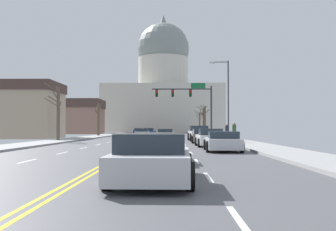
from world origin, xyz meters
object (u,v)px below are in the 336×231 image
(sedan_near_00, at_px, (166,134))
(sedan_oncoming_01, at_px, (149,132))
(signal_gantry, at_px, (190,98))
(sedan_near_03, at_px, (210,138))
(sedan_oncoming_03, at_px, (138,131))
(sedan_oncoming_00, at_px, (142,133))
(pedestrian_01, at_px, (227,131))
(street_lamp_right, at_px, (226,93))
(sedan_near_02, at_px, (202,136))
(sedan_oncoming_02, at_px, (150,131))
(sedan_near_04, at_px, (223,142))
(sedan_near_06, at_px, (153,159))
(pedestrian_00, at_px, (234,131))
(sedan_near_05, at_px, (158,148))
(pickup_truck_near_01, at_px, (199,134))

(sedan_near_00, relative_size, sedan_oncoming_01, 1.00)
(signal_gantry, relative_size, sedan_near_03, 1.80)
(sedan_oncoming_03, bearing_deg, sedan_near_03, -80.10)
(sedan_oncoming_00, relative_size, pedestrian_01, 2.83)
(street_lamp_right, bearing_deg, sedan_near_02, -119.00)
(sedan_near_03, xyz_separation_m, sedan_oncoming_02, (-7.21, 50.57, -0.05))
(street_lamp_right, xyz_separation_m, sedan_oncoming_00, (-9.79, 16.25, -4.30))
(pedestrian_01, bearing_deg, sedan_near_04, -98.80)
(sedan_near_00, distance_m, sedan_oncoming_01, 21.64)
(sedan_near_00, bearing_deg, sedan_oncoming_01, 98.80)
(sedan_near_02, xyz_separation_m, sedan_near_06, (-3.19, -25.24, -0.01))
(sedan_near_03, distance_m, sedan_oncoming_00, 28.69)
(sedan_near_02, bearing_deg, pedestrian_00, -33.37)
(sedan_oncoming_02, distance_m, pedestrian_00, 46.76)
(sedan_near_02, xyz_separation_m, sedan_near_03, (0.05, -6.53, 0.00))
(street_lamp_right, height_order, sedan_oncoming_01, street_lamp_right)
(sedan_near_02, height_order, sedan_near_05, sedan_near_02)
(sedan_oncoming_00, distance_m, pedestrian_00, 24.89)
(pickup_truck_near_01, bearing_deg, sedan_oncoming_01, 104.27)
(sedan_near_02, distance_m, sedan_oncoming_00, 22.40)
(sedan_oncoming_03, xyz_separation_m, pedestrian_01, (12.87, -49.95, 0.48))
(sedan_near_02, distance_m, sedan_near_06, 25.44)
(sedan_near_00, bearing_deg, sedan_oncoming_00, 110.11)
(sedan_near_03, bearing_deg, sedan_oncoming_03, 99.90)
(pickup_truck_near_01, distance_m, sedan_near_02, 5.84)
(sedan_oncoming_01, bearing_deg, sedan_near_06, -86.45)
(sedan_near_05, bearing_deg, sedan_near_06, -89.37)
(sedan_near_05, height_order, sedan_oncoming_00, sedan_oncoming_00)
(sedan_near_00, relative_size, sedan_oncoming_00, 0.94)
(street_lamp_right, bearing_deg, pedestrian_00, -91.82)
(sedan_near_05, relative_size, sedan_oncoming_02, 0.96)
(signal_gantry, height_order, pedestrian_00, signal_gantry)
(sedan_near_00, bearing_deg, sedan_oncoming_02, 96.45)
(pickup_truck_near_01, distance_m, sedan_oncoming_03, 48.06)
(signal_gantry, xyz_separation_m, sedan_near_02, (0.35, -16.62, -4.66))
(sedan_near_05, distance_m, sedan_oncoming_01, 52.19)
(sedan_oncoming_02, height_order, sedan_oncoming_03, sedan_oncoming_03)
(sedan_near_02, relative_size, sedan_oncoming_02, 0.94)
(sedan_oncoming_02, height_order, pedestrian_00, pedestrian_00)
(signal_gantry, relative_size, street_lamp_right, 0.98)
(signal_gantry, relative_size, sedan_oncoming_00, 1.71)
(sedan_oncoming_01, bearing_deg, sedan_near_05, -86.10)
(sedan_oncoming_01, xyz_separation_m, sedan_oncoming_03, (-3.49, 19.69, -0.01))
(sedan_oncoming_02, bearing_deg, sedan_oncoming_03, 109.83)
(sedan_near_04, relative_size, pedestrian_00, 2.69)
(sedan_near_04, height_order, sedan_oncoming_02, sedan_oncoming_02)
(signal_gantry, xyz_separation_m, sedan_oncoming_00, (-6.65, 4.65, -4.68))
(sedan_oncoming_00, bearing_deg, sedan_near_03, -75.75)
(signal_gantry, bearing_deg, sedan_near_03, -88.99)
(sedan_near_00, distance_m, sedan_oncoming_02, 32.58)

